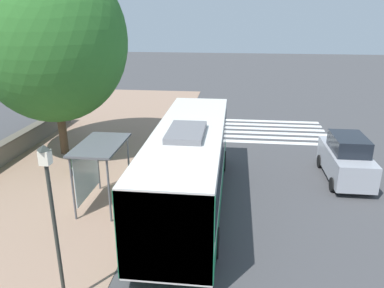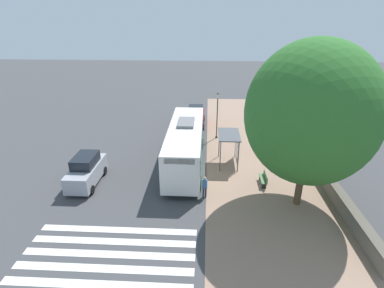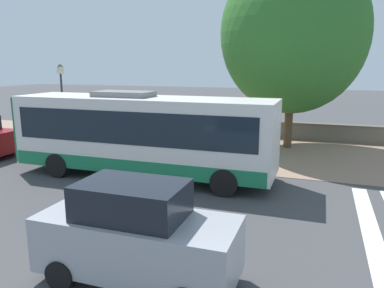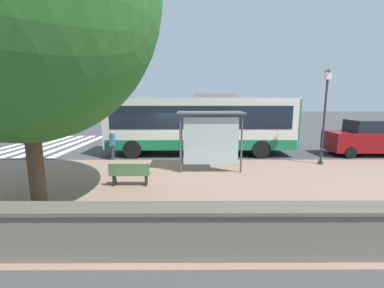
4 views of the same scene
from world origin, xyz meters
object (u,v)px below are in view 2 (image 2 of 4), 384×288
(parked_car_behind_bus, at_px, (196,116))
(parked_car_far_lane, at_px, (86,171))
(bench, at_px, (264,179))
(pedestrian, at_px, (205,186))
(bus, at_px, (186,144))
(shade_tree, at_px, (311,114))
(bus_shelter, at_px, (231,140))
(street_lamp_near, at_px, (217,112))

(parked_car_behind_bus, bearing_deg, parked_car_far_lane, 60.37)
(bench, bearing_deg, pedestrian, 24.16)
(bus, bearing_deg, shade_tree, 146.19)
(bus_shelter, distance_m, pedestrian, 5.58)
(street_lamp_near, xyz_separation_m, parked_car_behind_bus, (2.24, -3.76, -1.73))
(bench, bearing_deg, bus_shelter, -54.19)
(bus_shelter, relative_size, street_lamp_near, 0.64)
(street_lamp_near, relative_size, parked_car_behind_bus, 1.04)
(pedestrian, relative_size, street_lamp_near, 0.34)
(bus, bearing_deg, bus_shelter, -175.08)
(pedestrian, xyz_separation_m, bench, (-4.27, -1.91, -0.45))
(bench, relative_size, parked_car_far_lane, 0.35)
(pedestrian, relative_size, parked_car_far_lane, 0.37)
(parked_car_far_lane, bearing_deg, bench, -177.71)
(street_lamp_near, distance_m, parked_car_far_lane, 13.45)
(bus, distance_m, bench, 6.67)
(shade_tree, height_order, parked_car_far_lane, shade_tree)
(bench, relative_size, shade_tree, 0.14)
(bench, distance_m, shade_tree, 6.42)
(bus_shelter, height_order, parked_car_behind_bus, bus_shelter)
(bus, xyz_separation_m, street_lamp_near, (-2.67, -5.90, 0.90))
(bus_shelter, bearing_deg, street_lamp_near, -80.23)
(bus_shelter, height_order, bench, bus_shelter)
(street_lamp_near, height_order, parked_car_far_lane, street_lamp_near)
(bus, distance_m, bus_shelter, 3.66)
(shade_tree, height_order, parked_car_behind_bus, shade_tree)
(shade_tree, bearing_deg, bench, -52.36)
(bus_shelter, xyz_separation_m, parked_car_far_lane, (10.60, 3.65, -1.13))
(parked_car_behind_bus, bearing_deg, bus, 87.49)
(shade_tree, bearing_deg, parked_car_behind_bus, -63.88)
(parked_car_behind_bus, bearing_deg, bus_shelter, 108.93)
(pedestrian, height_order, shade_tree, shade_tree)
(pedestrian, bearing_deg, bench, -155.84)
(bus, xyz_separation_m, bench, (-5.89, 2.82, -1.35))
(parked_car_behind_bus, bearing_deg, bench, 113.65)
(bus, relative_size, shade_tree, 1.03)
(bus_shelter, distance_m, bench, 4.22)
(bus, height_order, bus_shelter, bus)
(bus_shelter, bearing_deg, bench, 125.81)
(parked_car_far_lane, bearing_deg, shade_tree, 172.95)
(pedestrian, relative_size, bench, 1.06)
(bus, relative_size, bench, 7.19)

